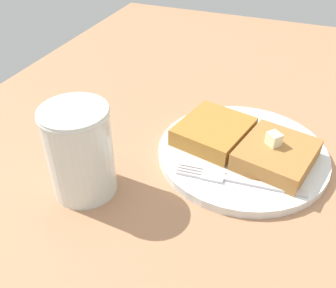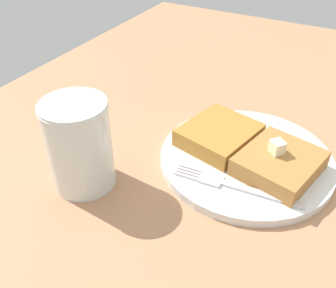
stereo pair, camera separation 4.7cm
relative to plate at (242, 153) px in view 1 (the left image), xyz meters
The scene contains 7 objects.
table_surface 9.76cm from the plate, 138.46° to the right, with size 107.18×107.18×2.94cm, color #AF7A55.
plate is the anchor object (origin of this frame).
toast_slice_left 4.97cm from the plate, 166.76° to the left, with size 8.83×9.92×2.49cm, color #AA7339.
toast_slice_middle 4.97cm from the plate, 13.24° to the right, with size 8.83×9.92×2.49cm, color #AF752E.
butter_pat_primary 5.45cm from the plate, 169.05° to the left, with size 1.68×1.51×1.68cm, color #F7F0C7.
fork 6.69cm from the plate, 90.63° to the left, with size 16.06×2.61×0.36cm.
syrup_jar 22.01cm from the plate, 38.68° to the left, with size 7.99×7.99×11.49cm.
Camera 1 is at (1.73, 47.98, 35.47)cm, focal length 40.00 mm.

